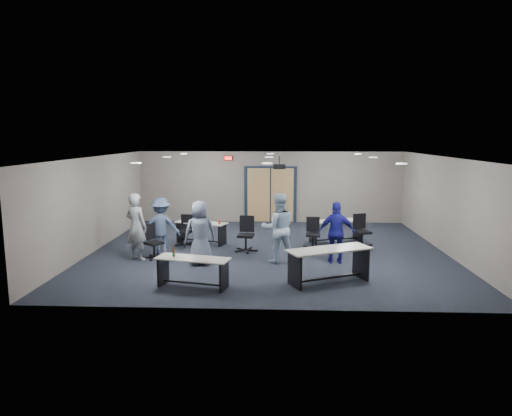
{
  "coord_description": "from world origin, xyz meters",
  "views": [
    {
      "loc": [
        0.2,
        -12.81,
        3.28
      ],
      "look_at": [
        -0.35,
        -0.3,
        1.3
      ],
      "focal_mm": 32.0,
      "sensor_mm": 36.0,
      "label": 1
    }
  ],
  "objects_px": {
    "person_gray": "(136,227)",
    "person_back": "(161,226)",
    "chair_back_c": "(313,234)",
    "table_front_right": "(329,259)",
    "chair_loose_left": "(154,242)",
    "chair_back_b": "(246,234)",
    "person_navy": "(337,233)",
    "chair_back_d": "(362,231)",
    "person_plaid": "(200,233)",
    "table_back_right": "(336,227)",
    "table_back_left": "(201,229)",
    "chair_back_a": "(185,230)",
    "person_lightblue": "(278,228)",
    "table_front_left": "(193,267)"
  },
  "relations": [
    {
      "from": "person_lightblue",
      "to": "table_front_left",
      "type": "bearing_deg",
      "value": 37.82
    },
    {
      "from": "person_lightblue",
      "to": "chair_back_a",
      "type": "bearing_deg",
      "value": -42.02
    },
    {
      "from": "table_back_right",
      "to": "person_back",
      "type": "height_order",
      "value": "person_back"
    },
    {
      "from": "chair_back_a",
      "to": "chair_loose_left",
      "type": "xyz_separation_m",
      "value": [
        -0.55,
        -1.52,
        0.0
      ]
    },
    {
      "from": "table_back_left",
      "to": "chair_back_a",
      "type": "relative_size",
      "value": 1.86
    },
    {
      "from": "chair_back_c",
      "to": "person_gray",
      "type": "distance_m",
      "value": 5.0
    },
    {
      "from": "person_plaid",
      "to": "chair_loose_left",
      "type": "bearing_deg",
      "value": -39.5
    },
    {
      "from": "person_plaid",
      "to": "person_lightblue",
      "type": "relative_size",
      "value": 0.91
    },
    {
      "from": "table_back_left",
      "to": "person_lightblue",
      "type": "distance_m",
      "value": 3.15
    },
    {
      "from": "person_navy",
      "to": "table_front_right",
      "type": "bearing_deg",
      "value": 79.65
    },
    {
      "from": "table_back_right",
      "to": "person_navy",
      "type": "xyz_separation_m",
      "value": [
        -0.29,
        -2.35,
        0.33
      ]
    },
    {
      "from": "chair_back_b",
      "to": "person_plaid",
      "type": "height_order",
      "value": "person_plaid"
    },
    {
      "from": "person_plaid",
      "to": "person_back",
      "type": "height_order",
      "value": "person_plaid"
    },
    {
      "from": "person_gray",
      "to": "person_lightblue",
      "type": "bearing_deg",
      "value": -154.95
    },
    {
      "from": "table_front_right",
      "to": "table_back_left",
      "type": "xyz_separation_m",
      "value": [
        -3.49,
        3.67,
        -0.08
      ]
    },
    {
      "from": "person_lightblue",
      "to": "person_navy",
      "type": "relative_size",
      "value": 1.14
    },
    {
      "from": "chair_loose_left",
      "to": "chair_back_d",
      "type": "bearing_deg",
      "value": -37.41
    },
    {
      "from": "person_navy",
      "to": "person_back",
      "type": "relative_size",
      "value": 1.0
    },
    {
      "from": "chair_back_b",
      "to": "person_lightblue",
      "type": "xyz_separation_m",
      "value": [
        0.92,
        -1.09,
        0.41
      ]
    },
    {
      "from": "table_back_right",
      "to": "person_back",
      "type": "bearing_deg",
      "value": -179.38
    },
    {
      "from": "table_front_right",
      "to": "person_lightblue",
      "type": "relative_size",
      "value": 1.11
    },
    {
      "from": "table_front_left",
      "to": "person_lightblue",
      "type": "bearing_deg",
      "value": 61.09
    },
    {
      "from": "table_front_right",
      "to": "chair_loose_left",
      "type": "height_order",
      "value": "chair_loose_left"
    },
    {
      "from": "table_front_left",
      "to": "person_lightblue",
      "type": "xyz_separation_m",
      "value": [
        1.88,
        2.07,
        0.46
      ]
    },
    {
      "from": "person_gray",
      "to": "person_back",
      "type": "relative_size",
      "value": 1.12
    },
    {
      "from": "table_back_left",
      "to": "chair_back_c",
      "type": "height_order",
      "value": "chair_back_c"
    },
    {
      "from": "chair_back_c",
      "to": "person_gray",
      "type": "xyz_separation_m",
      "value": [
        -4.78,
        -1.37,
        0.44
      ]
    },
    {
      "from": "chair_back_a",
      "to": "chair_back_d",
      "type": "xyz_separation_m",
      "value": [
        5.32,
        0.04,
        0.03
      ]
    },
    {
      "from": "chair_back_b",
      "to": "table_back_left",
      "type": "bearing_deg",
      "value": 151.65
    },
    {
      "from": "chair_back_b",
      "to": "person_navy",
      "type": "distance_m",
      "value": 2.67
    },
    {
      "from": "person_plaid",
      "to": "table_back_left",
      "type": "bearing_deg",
      "value": -99.5
    },
    {
      "from": "chair_back_a",
      "to": "chair_back_c",
      "type": "height_order",
      "value": "chair_back_c"
    },
    {
      "from": "chair_back_d",
      "to": "person_plaid",
      "type": "xyz_separation_m",
      "value": [
        -4.52,
        -2.09,
        0.34
      ]
    },
    {
      "from": "table_front_right",
      "to": "person_plaid",
      "type": "relative_size",
      "value": 1.22
    },
    {
      "from": "table_front_left",
      "to": "chair_back_c",
      "type": "xyz_separation_m",
      "value": [
        2.9,
        3.52,
        0.01
      ]
    },
    {
      "from": "person_back",
      "to": "chair_back_a",
      "type": "bearing_deg",
      "value": -119.76
    },
    {
      "from": "table_back_left",
      "to": "table_back_right",
      "type": "height_order",
      "value": "table_back_left"
    },
    {
      "from": "person_gray",
      "to": "chair_loose_left",
      "type": "bearing_deg",
      "value": -132.2
    },
    {
      "from": "table_back_right",
      "to": "person_plaid",
      "type": "xyz_separation_m",
      "value": [
        -3.8,
        -2.67,
        0.36
      ]
    },
    {
      "from": "table_back_left",
      "to": "person_navy",
      "type": "distance_m",
      "value": 4.37
    },
    {
      "from": "table_back_right",
      "to": "person_back",
      "type": "distance_m",
      "value": 5.34
    },
    {
      "from": "table_back_left",
      "to": "chair_loose_left",
      "type": "relative_size",
      "value": 1.85
    },
    {
      "from": "person_plaid",
      "to": "person_gray",
      "type": "bearing_deg",
      "value": -29.84
    },
    {
      "from": "table_front_right",
      "to": "chair_back_b",
      "type": "relative_size",
      "value": 2.01
    },
    {
      "from": "chair_back_b",
      "to": "person_plaid",
      "type": "xyz_separation_m",
      "value": [
        -1.08,
        -1.38,
        0.33
      ]
    },
    {
      "from": "table_front_right",
      "to": "person_plaid",
      "type": "height_order",
      "value": "person_plaid"
    },
    {
      "from": "chair_back_d",
      "to": "person_navy",
      "type": "bearing_deg",
      "value": -138.03
    },
    {
      "from": "chair_back_b",
      "to": "person_plaid",
      "type": "bearing_deg",
      "value": -122.85
    },
    {
      "from": "table_front_right",
      "to": "person_gray",
      "type": "bearing_deg",
      "value": 135.94
    },
    {
      "from": "chair_back_a",
      "to": "chair_loose_left",
      "type": "bearing_deg",
      "value": -99.35
    }
  ]
}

